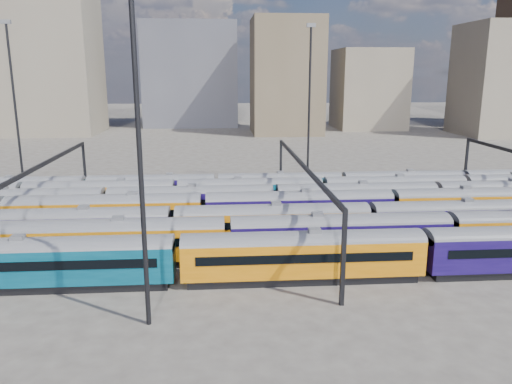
{
  "coord_description": "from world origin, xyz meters",
  "views": [
    {
      "loc": [
        0.41,
        -56.18,
        18.16
      ],
      "look_at": [
        5.13,
        6.8,
        3.0
      ],
      "focal_mm": 35.0,
      "sensor_mm": 36.0,
      "label": 1
    }
  ],
  "objects": [
    {
      "name": "rake_6",
      "position": [
        9.25,
        15.0,
        2.39
      ],
      "size": [
        92.49,
        2.71,
        4.55
      ],
      "color": "black",
      "rests_on": "ground"
    },
    {
      "name": "mast_2",
      "position": [
        -5.0,
        -22.0,
        13.97
      ],
      "size": [
        1.4,
        0.5,
        25.6
      ],
      "color": "black",
      "rests_on": "ground"
    },
    {
      "name": "rake_0",
      "position": [
        18.63,
        -15.0,
        2.83
      ],
      "size": [
        131.19,
        3.2,
        5.39
      ],
      "color": "black",
      "rests_on": "ground"
    },
    {
      "name": "ground",
      "position": [
        0.0,
        0.0,
        0.0
      ],
      "size": [
        500.0,
        500.0,
        0.0
      ],
      "primitive_type": "plane",
      "color": "#443F39",
      "rests_on": "ground"
    },
    {
      "name": "gantry_2",
      "position": [
        10.0,
        0.0,
        6.79
      ],
      "size": [
        0.35,
        40.35,
        8.03
      ],
      "color": "black",
      "rests_on": "ground"
    },
    {
      "name": "rake_5",
      "position": [
        14.66,
        10.0,
        2.59
      ],
      "size": [
        120.24,
        2.93,
        4.93
      ],
      "color": "black",
      "rests_on": "ground"
    },
    {
      "name": "rake_4",
      "position": [
        7.38,
        5.0,
        2.72
      ],
      "size": [
        125.96,
        3.07,
        5.17
      ],
      "color": "black",
      "rests_on": "ground"
    },
    {
      "name": "mast_1",
      "position": [
        -30.0,
        22.0,
        13.97
      ],
      "size": [
        1.4,
        0.5,
        25.6
      ],
      "color": "black",
      "rests_on": "ground"
    },
    {
      "name": "rake_2",
      "position": [
        -15.31,
        -5.0,
        2.75
      ],
      "size": [
        106.05,
        3.11,
        5.23
      ],
      "color": "black",
      "rests_on": "ground"
    },
    {
      "name": "mast_3",
      "position": [
        15.0,
        24.0,
        13.97
      ],
      "size": [
        1.4,
        0.5,
        25.6
      ],
      "color": "black",
      "rests_on": "ground"
    },
    {
      "name": "rake_3",
      "position": [
        -1.51,
        0.0,
        2.89
      ],
      "size": [
        133.92,
        3.26,
        5.51
      ],
      "color": "black",
      "rests_on": "ground"
    },
    {
      "name": "gantry_1",
      "position": [
        -20.0,
        0.0,
        6.79
      ],
      "size": [
        0.35,
        40.35,
        8.03
      ],
      "color": "black",
      "rests_on": "ground"
    },
    {
      "name": "rake_1",
      "position": [
        1.1,
        -10.0,
        2.86
      ],
      "size": [
        132.45,
        3.23,
        5.45
      ],
      "color": "black",
      "rests_on": "ground"
    }
  ]
}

